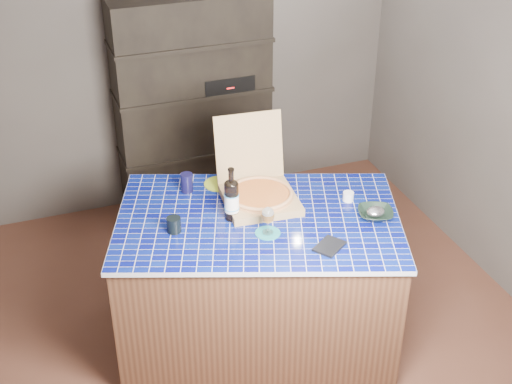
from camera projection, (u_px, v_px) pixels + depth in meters
name	position (u px, v px, depth m)	size (l,w,h in m)	color
room	(259.00, 152.00, 4.24)	(3.50, 3.50, 3.50)	brown
shelving_unit	(193.00, 107.00, 5.66)	(1.20, 0.41, 1.80)	black
kitchen_island	(258.00, 279.00, 4.47)	(1.94, 1.56, 0.92)	#4F301F
pizza_box	(259.00, 192.00, 4.36)	(0.47, 0.56, 0.47)	#A37B54
mead_bottle	(232.00, 199.00, 4.16)	(0.09, 0.09, 0.34)	black
teal_trivet	(268.00, 233.00, 4.09)	(0.15, 0.15, 0.01)	#177579
wine_glass	(268.00, 216.00, 4.03)	(0.08, 0.08, 0.17)	white
tumbler	(174.00, 225.00, 4.08)	(0.08, 0.08, 0.09)	black
dvd_case	(329.00, 246.00, 3.97)	(0.13, 0.18, 0.01)	black
bowl	(375.00, 214.00, 4.22)	(0.21, 0.21, 0.05)	black
foil_contents	(376.00, 212.00, 4.21)	(0.11, 0.10, 0.05)	silver
white_jar	(348.00, 196.00, 4.39)	(0.07, 0.07, 0.06)	white
navy_cup	(187.00, 183.00, 4.47)	(0.08, 0.08, 0.12)	black
green_trivet	(220.00, 184.00, 4.57)	(0.20, 0.20, 0.01)	#91A623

